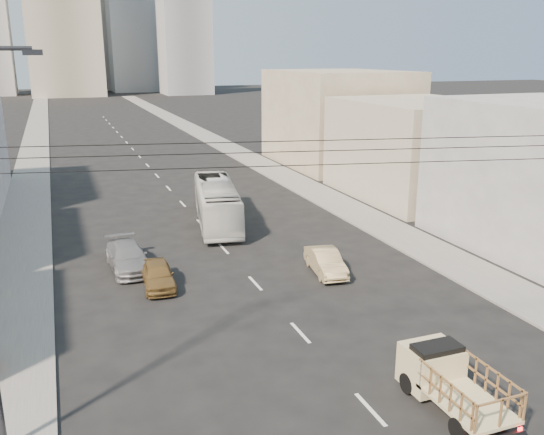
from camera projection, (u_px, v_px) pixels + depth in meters
sidewalk_left at (35, 145)px, 76.77m from camera, size 3.50×180.00×0.12m
sidewalk_right at (206, 136)px, 84.76m from camera, size 3.50×180.00×0.12m
lane_dashes at (143, 161)px, 65.48m from camera, size 0.15×104.00×0.01m
flatbed_pickup at (451, 378)px, 19.47m from camera, size 1.95×4.41×1.90m
city_bus at (217, 203)px, 40.76m from camera, size 4.53×11.27×3.06m
sedan_brown at (158, 275)px, 29.75m from camera, size 1.81×3.99×1.33m
sedan_tan at (326, 262)px, 31.65m from camera, size 1.95×4.20×1.33m
sedan_grey at (128, 257)px, 32.23m from camera, size 2.31×5.10×1.45m
overhead_wires at (393, 150)px, 16.69m from camera, size 23.01×5.02×0.72m
bldg_right_near at (544, 174)px, 35.62m from camera, size 10.00×12.00×9.00m
bldg_right_mid at (419, 149)px, 48.53m from camera, size 11.00×14.00×8.00m
bldg_right_far at (338, 118)px, 62.82m from camera, size 12.00×16.00×10.00m
midrise_ne at (134, 28)px, 184.94m from camera, size 16.00×16.00×40.00m
midrise_back at (91, 23)px, 193.81m from camera, size 18.00×18.00×44.00m
midrise_east at (185, 46)px, 172.66m from camera, size 14.00×14.00×28.00m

